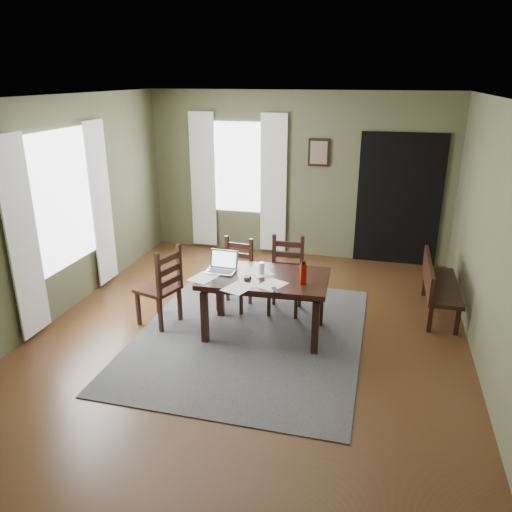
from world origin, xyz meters
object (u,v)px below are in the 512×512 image
(bench, at_px, (437,283))
(laptop, at_px, (222,266))
(chair_end, at_px, (161,287))
(water_bottle, at_px, (303,273))
(chair_back_left, at_px, (235,275))
(chair_back_right, at_px, (286,276))
(dining_table, at_px, (265,283))

(bench, height_order, laptop, laptop)
(chair_end, relative_size, laptop, 2.89)
(water_bottle, bearing_deg, chair_back_left, 143.64)
(chair_back_left, height_order, chair_back_right, chair_back_right)
(dining_table, distance_m, chair_end, 1.28)
(chair_back_left, relative_size, bench, 0.73)
(chair_back_left, xyz_separation_m, chair_back_right, (0.66, 0.05, 0.03))
(water_bottle, bearing_deg, bench, 37.70)
(dining_table, height_order, laptop, laptop)
(chair_back_left, height_order, laptop, laptop)
(chair_back_left, bearing_deg, chair_back_right, 10.20)
(dining_table, relative_size, chair_back_right, 1.52)
(bench, bearing_deg, chair_back_left, 100.14)
(bench, bearing_deg, dining_table, 118.32)
(dining_table, xyz_separation_m, laptop, (-0.53, 0.05, 0.15))
(dining_table, height_order, bench, dining_table)
(dining_table, xyz_separation_m, bench, (2.00, 1.08, -0.22))
(dining_table, distance_m, laptop, 0.55)
(chair_back_right, relative_size, laptop, 2.82)
(chair_back_left, distance_m, bench, 2.58)
(dining_table, relative_size, bench, 1.18)
(laptop, bearing_deg, chair_back_right, 45.95)
(bench, bearing_deg, laptop, 112.20)
(chair_back_right, bearing_deg, dining_table, -101.82)
(chair_end, bearing_deg, chair_back_right, 135.37)
(laptop, relative_size, water_bottle, 1.27)
(bench, distance_m, laptop, 2.75)
(chair_back_left, relative_size, laptop, 2.64)
(chair_back_right, bearing_deg, laptop, -137.55)
(chair_back_left, bearing_deg, bench, 15.96)
(chair_end, xyz_separation_m, bench, (3.27, 1.16, -0.07))
(chair_end, xyz_separation_m, water_bottle, (1.73, -0.03, 0.37))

